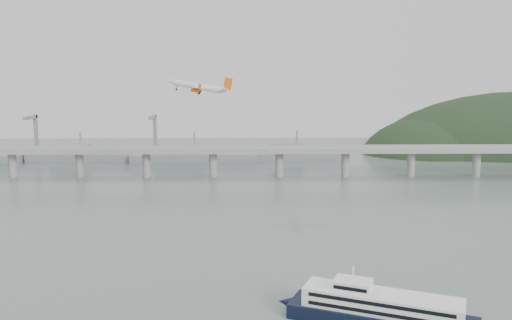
{
  "coord_description": "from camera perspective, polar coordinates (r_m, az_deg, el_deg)",
  "views": [
    {
      "loc": [
        -4.31,
        -202.46,
        77.17
      ],
      "look_at": [
        0.0,
        55.0,
        36.0
      ],
      "focal_mm": 38.0,
      "sensor_mm": 36.0,
      "label": 1
    }
  ],
  "objects": [
    {
      "name": "bridge",
      "position": [
        406.85,
        -0.5,
        0.67
      ],
      "size": [
        800.0,
        22.0,
        23.9
      ],
      "color": "gray",
      "rests_on": "ground"
    },
    {
      "name": "distant_fleet",
      "position": [
        496.43,
        -18.66,
        0.39
      ],
      "size": [
        453.0,
        60.9,
        40.0
      ],
      "color": "slate",
      "rests_on": "ground"
    },
    {
      "name": "ferry",
      "position": [
        178.0,
        13.08,
        -15.14
      ],
      "size": [
        89.56,
        45.16,
        17.87
      ],
      "rotation": [
        0.0,
        0.0,
        -0.4
      ],
      "color": "black",
      "rests_on": "ground"
    },
    {
      "name": "ground",
      "position": [
        216.71,
        0.25,
        -11.78
      ],
      "size": [
        900.0,
        900.0,
        0.0
      ],
      "primitive_type": "plane",
      "color": "slate",
      "rests_on": "ground"
    },
    {
      "name": "airliner",
      "position": [
        297.66,
        -5.94,
        7.66
      ],
      "size": [
        36.08,
        32.57,
        9.4
      ],
      "rotation": [
        0.05,
        -0.18,
        3.1
      ],
      "color": "white",
      "rests_on": "ground"
    }
  ]
}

